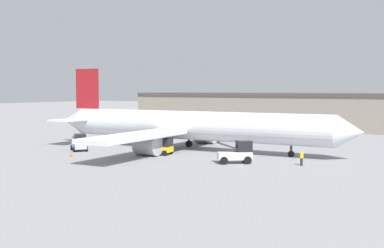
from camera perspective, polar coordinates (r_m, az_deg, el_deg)
name	(u,v)px	position (r m, az deg, el deg)	size (l,w,h in m)	color
ground_plane	(192,150)	(61.77, 0.00, -3.09)	(400.00, 400.00, 0.00)	gray
terminal_building	(310,111)	(98.89, 13.83, 1.55)	(74.32, 15.91, 7.04)	gray
airplane	(185,126)	(61.95, -0.80, -0.23)	(43.41, 35.06, 10.73)	silver
ground_crew_worker	(302,157)	(50.19, 12.86, -3.85)	(0.36, 0.36, 1.64)	#1E2338
baggage_tug	(163,147)	(57.36, -3.46, -2.75)	(2.73, 2.51, 1.95)	yellow
belt_loader_truck	(237,153)	(50.75, 5.38, -3.39)	(3.71, 3.37, 2.40)	silver
pushback_tug	(79,143)	(62.14, -13.21, -2.23)	(3.17, 2.96, 2.21)	#B2B2B7
safety_cone_near	(71,155)	(56.90, -14.14, -3.55)	(0.36, 0.36, 0.55)	#EF590F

